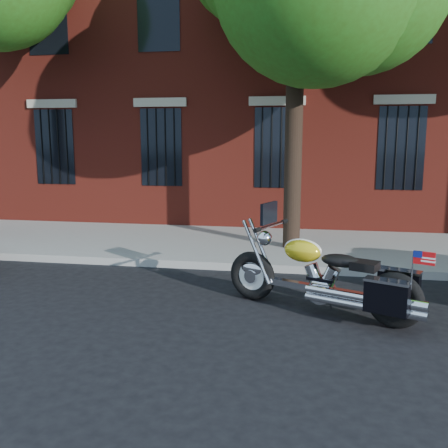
# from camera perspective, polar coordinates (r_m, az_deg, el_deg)

# --- Properties ---
(ground) EXTENTS (120.00, 120.00, 0.00)m
(ground) POSITION_cam_1_polar(r_m,az_deg,el_deg) (8.08, 3.24, -7.96)
(ground) COLOR black
(ground) RESTS_ON ground
(curb) EXTENTS (40.00, 0.16, 0.15)m
(curb) POSITION_cam_1_polar(r_m,az_deg,el_deg) (9.38, 4.22, -4.95)
(curb) COLOR gray
(curb) RESTS_ON ground
(sidewalk) EXTENTS (40.00, 3.60, 0.15)m
(sidewalk) POSITION_cam_1_polar(r_m,az_deg,el_deg) (11.20, 5.17, -2.50)
(sidewalk) COLOR gray
(sidewalk) RESTS_ON ground
(building) EXTENTS (26.00, 10.08, 12.00)m
(building) POSITION_cam_1_polar(r_m,az_deg,el_deg) (18.06, 7.40, 21.12)
(building) COLOR maroon
(building) RESTS_ON ground
(motorcycle) EXTENTS (2.73, 1.65, 1.53)m
(motorcycle) POSITION_cam_1_polar(r_m,az_deg,el_deg) (7.14, 11.83, -6.25)
(motorcycle) COLOR black
(motorcycle) RESTS_ON ground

